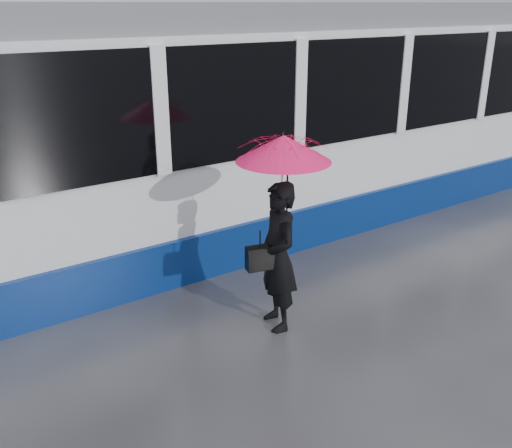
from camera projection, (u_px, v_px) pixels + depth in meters
ground at (239, 327)px, 6.28m from camera, size 90.00×90.00×0.00m
rails at (144, 251)px, 8.19m from camera, size 34.00×1.51×0.02m
tram at (274, 121)px, 8.83m from camera, size 26.00×2.56×3.35m
woman at (278, 257)px, 6.04m from camera, size 0.53×0.68×1.65m
umbrella at (283, 167)px, 5.71m from camera, size 1.18×1.18×1.11m
handbag at (260, 258)px, 5.92m from camera, size 0.32×0.20×0.44m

